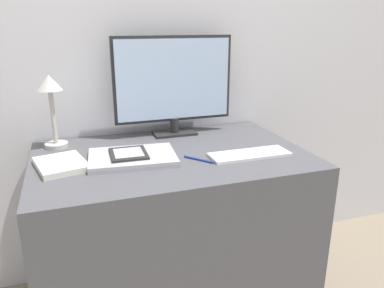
# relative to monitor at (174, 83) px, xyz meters

# --- Properties ---
(wall_back) EXTENTS (3.60, 0.05, 2.40)m
(wall_back) POSITION_rel_monitor_xyz_m (-0.09, 0.12, 0.19)
(wall_back) COLOR silver
(wall_back) RESTS_ON ground_plane
(desk) EXTENTS (1.13, 0.73, 0.76)m
(desk) POSITION_rel_monitor_xyz_m (-0.09, -0.27, -0.63)
(desk) COLOR #4C4C51
(desk) RESTS_ON ground_plane
(monitor) EXTENTS (0.58, 0.11, 0.47)m
(monitor) POSITION_rel_monitor_xyz_m (0.00, 0.00, 0.00)
(monitor) COLOR #262626
(monitor) RESTS_ON desk
(keyboard) EXTENTS (0.34, 0.12, 0.01)m
(keyboard) POSITION_rel_monitor_xyz_m (0.21, -0.40, -0.25)
(keyboard) COLOR silver
(keyboard) RESTS_ON desk
(laptop) EXTENTS (0.36, 0.28, 0.02)m
(laptop) POSITION_rel_monitor_xyz_m (-0.26, -0.30, -0.24)
(laptop) COLOR #A3A3A8
(laptop) RESTS_ON desk
(ereader) EXTENTS (0.15, 0.17, 0.01)m
(ereader) POSITION_rel_monitor_xyz_m (-0.28, -0.30, -0.22)
(ereader) COLOR black
(ereader) RESTS_ON laptop
(desk_lamp) EXTENTS (0.11, 0.11, 0.32)m
(desk_lamp) POSITION_rel_monitor_xyz_m (-0.55, -0.03, -0.03)
(desk_lamp) COLOR #BCB7AD
(desk_lamp) RESTS_ON desk
(notebook) EXTENTS (0.22, 0.25, 0.02)m
(notebook) POSITION_rel_monitor_xyz_m (-0.53, -0.29, -0.24)
(notebook) COLOR silver
(notebook) RESTS_ON desk
(pen) EXTENTS (0.09, 0.11, 0.01)m
(pen) POSITION_rel_monitor_xyz_m (-0.01, -0.39, -0.25)
(pen) COLOR navy
(pen) RESTS_ON desk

